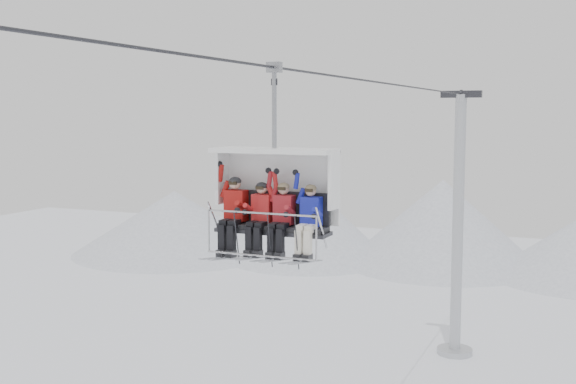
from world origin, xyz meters
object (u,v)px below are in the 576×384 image
at_px(skier_far_left, 234,211).
at_px(skier_far_right, 309,218).
at_px(lift_tower_right, 457,243).
at_px(skier_center_left, 260,215).
at_px(skier_center_right, 282,216).
at_px(chairlift_carrier, 277,189).

height_order(skier_far_left, skier_far_right, skier_far_left).
distance_m(lift_tower_right, skier_center_left, 23.34).
bearing_deg(skier_center_right, skier_center_left, -179.90).
distance_m(skier_far_left, skier_center_left, 0.63).
distance_m(lift_tower_right, skier_far_left, 23.35).
xyz_separation_m(skier_center_right, skier_far_right, (0.61, -0.00, -0.01)).
height_order(lift_tower_right, skier_center_right, lift_tower_right).
relative_size(lift_tower_right, chairlift_carrier, 3.38).
bearing_deg(chairlift_carrier, skier_center_right, -51.15).
xyz_separation_m(lift_tower_right, skier_far_right, (0.86, -22.91, 4.43)).
distance_m(skier_center_left, skier_center_right, 0.50).
relative_size(chairlift_carrier, skier_center_right, 2.36).
height_order(skier_far_left, skier_center_left, skier_far_left).
distance_m(skier_far_left, skier_far_right, 1.74).
bearing_deg(skier_center_left, skier_far_right, -0.05).
bearing_deg(skier_far_right, skier_far_left, 179.64).
height_order(chairlift_carrier, skier_far_left, chairlift_carrier).
height_order(lift_tower_right, skier_far_right, lift_tower_right).
xyz_separation_m(chairlift_carrier, skier_far_left, (-0.88, -0.30, -0.48)).
bearing_deg(skier_center_left, chairlift_carrier, 51.20).
distance_m(chairlift_carrier, skier_center_left, 0.66).
xyz_separation_m(lift_tower_right, skier_center_left, (-0.25, -22.91, 4.43)).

